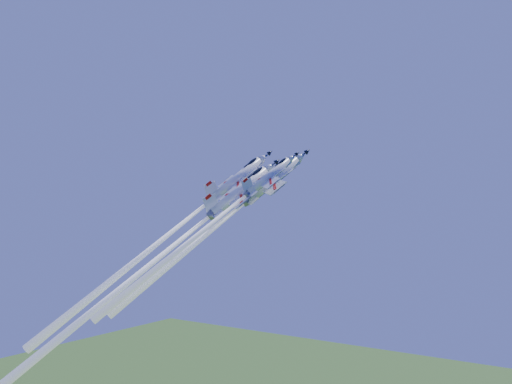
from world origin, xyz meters
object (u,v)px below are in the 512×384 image
Objects in this scene: jet_slot at (135,277)px; jet_right at (206,228)px; jet_left at (162,240)px; jet_lead at (219,224)px.

jet_right is at bearing 64.05° from jet_slot.
jet_right reaches higher than jet_slot.
jet_left is 14.48m from jet_right.
jet_lead is at bearing 147.32° from jet_right.
jet_left is 11.88m from jet_slot.
jet_left reaches higher than jet_slot.
jet_right is 16.59m from jet_slot.
jet_right is at bearing 22.69° from jet_left.
jet_left is at bearing -157.31° from jet_right.
jet_lead is at bearing 96.92° from jet_slot.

